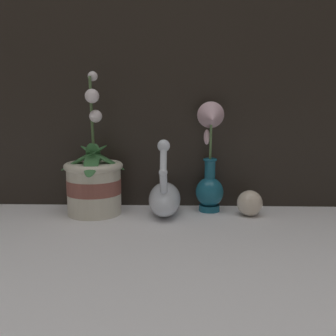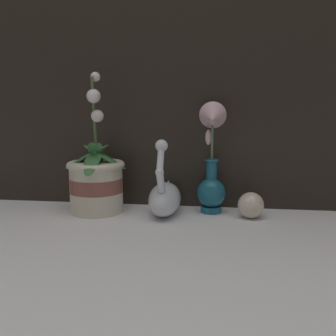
{
  "view_description": "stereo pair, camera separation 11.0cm",
  "coord_description": "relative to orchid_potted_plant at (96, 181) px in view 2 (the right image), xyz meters",
  "views": [
    {
      "loc": [
        0.03,
        -0.98,
        0.32
      ],
      "look_at": [
        -0.01,
        0.11,
        0.14
      ],
      "focal_mm": 42.0,
      "sensor_mm": 36.0,
      "label": 1
    },
    {
      "loc": [
        0.14,
        -0.97,
        0.32
      ],
      "look_at": [
        -0.01,
        0.11,
        0.14
      ],
      "focal_mm": 42.0,
      "sensor_mm": 36.0,
      "label": 2
    }
  ],
  "objects": [
    {
      "name": "blue_vase",
      "position": [
        0.34,
        0.03,
        0.05
      ],
      "size": [
        0.08,
        0.11,
        0.32
      ],
      "color": "#195B75",
      "rests_on": "ground_plane"
    },
    {
      "name": "ground_plane",
      "position": [
        0.22,
        -0.12,
        -0.09
      ],
      "size": [
        2.8,
        2.8,
        0.0
      ],
      "primitive_type": "plane",
      "color": "white"
    },
    {
      "name": "orchid_potted_plant",
      "position": [
        0.0,
        0.0,
        0.0
      ],
      "size": [
        0.19,
        0.22,
        0.4
      ],
      "color": "beige",
      "rests_on": "ground_plane"
    },
    {
      "name": "swan_figurine",
      "position": [
        0.2,
        -0.01,
        -0.04
      ],
      "size": [
        0.09,
        0.21,
        0.22
      ],
      "color": "silver",
      "rests_on": "ground_plane"
    },
    {
      "name": "glass_sphere",
      "position": [
        0.45,
        -0.01,
        -0.06
      ],
      "size": [
        0.07,
        0.07,
        0.07
      ],
      "color": "beige",
      "rests_on": "ground_plane"
    },
    {
      "name": "window_backdrop",
      "position": [
        0.22,
        0.11,
        0.51
      ],
      "size": [
        2.8,
        0.03,
        1.2
      ],
      "color": "black",
      "rests_on": "ground_plane"
    }
  ]
}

